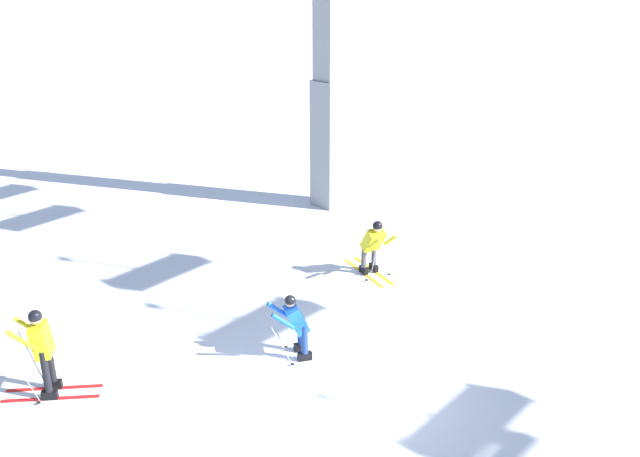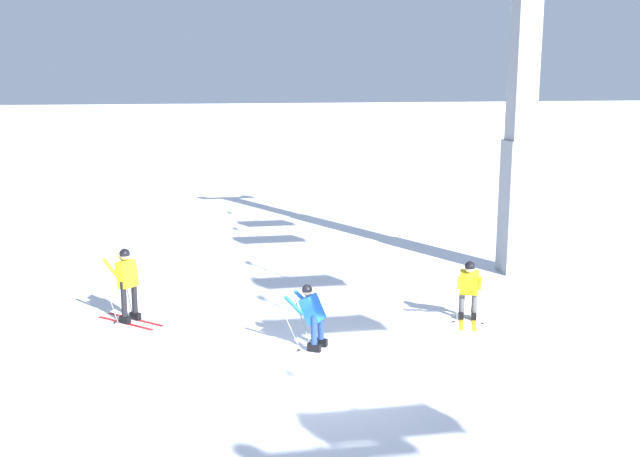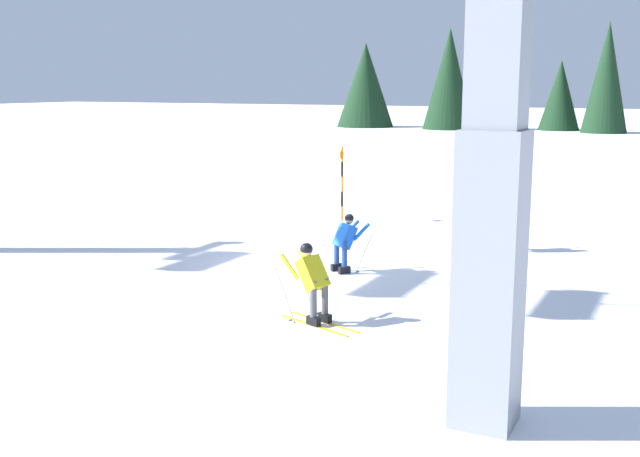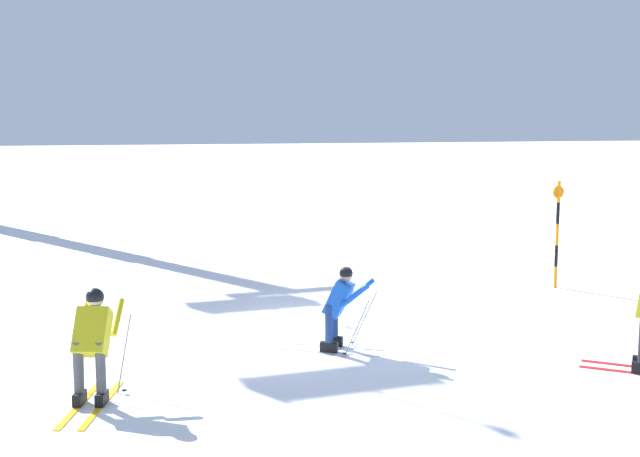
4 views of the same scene
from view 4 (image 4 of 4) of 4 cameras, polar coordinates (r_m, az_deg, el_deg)
The scene contains 4 objects.
ground_plane at distance 13.89m, azimuth 0.99°, elevation -7.45°, with size 260.00×260.00×0.00m, color white.
skier_carving_main at distance 12.52m, azimuth 1.41°, elevation -5.51°, with size 1.30×1.60×1.48m.
trail_marker_pole at distance 17.99m, azimuth 16.95°, elevation -0.16°, with size 0.07×0.28×2.39m.
skier_distant_uphill at distance 10.69m, azimuth -16.28°, elevation -7.65°, with size 1.79×1.10×1.61m.
Camera 4 is at (-12.58, 4.66, 3.61)m, focal length 43.78 mm.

